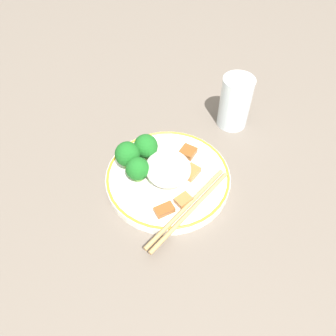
# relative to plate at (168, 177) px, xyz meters

# --- Properties ---
(ground_plane) EXTENTS (3.00, 3.00, 0.00)m
(ground_plane) POSITION_rel_plate_xyz_m (0.00, 0.00, -0.01)
(ground_plane) COLOR #665B51
(plate) EXTENTS (0.23, 0.23, 0.02)m
(plate) POSITION_rel_plate_xyz_m (0.00, 0.00, 0.00)
(plate) COLOR white
(plate) RESTS_ON ground_plane
(rice_mound) EXTENTS (0.08, 0.09, 0.04)m
(rice_mound) POSITION_rel_plate_xyz_m (0.00, -0.00, 0.03)
(rice_mound) COLOR white
(rice_mound) RESTS_ON plate
(broccoli_back_left) EXTENTS (0.04, 0.04, 0.05)m
(broccoli_back_left) POSITION_rel_plate_xyz_m (-0.03, 0.05, 0.04)
(broccoli_back_left) COLOR #7FB756
(broccoli_back_left) RESTS_ON plate
(broccoli_back_center) EXTENTS (0.05, 0.05, 0.06)m
(broccoli_back_center) POSITION_rel_plate_xyz_m (-0.06, 0.04, 0.04)
(broccoli_back_center) COLOR #7FB756
(broccoli_back_center) RESTS_ON plate
(broccoli_back_right) EXTENTS (0.04, 0.04, 0.05)m
(broccoli_back_right) POSITION_rel_plate_xyz_m (-0.05, 0.01, 0.03)
(broccoli_back_right) COLOR #7FB756
(broccoli_back_right) RESTS_ON plate
(meat_near_front) EXTENTS (0.04, 0.04, 0.01)m
(meat_near_front) POSITION_rel_plate_xyz_m (0.05, 0.04, 0.01)
(meat_near_front) COLOR brown
(meat_near_front) RESTS_ON plate
(meat_near_left) EXTENTS (0.03, 0.03, 0.01)m
(meat_near_left) POSITION_rel_plate_xyz_m (0.01, -0.06, 0.01)
(meat_near_left) COLOR #9E6633
(meat_near_left) RESTS_ON plate
(meat_near_right) EXTENTS (0.04, 0.04, 0.01)m
(meat_near_right) POSITION_rel_plate_xyz_m (0.04, -0.01, 0.01)
(meat_near_right) COLOR #9E6633
(meat_near_right) RESTS_ON plate
(meat_near_back) EXTENTS (0.04, 0.02, 0.01)m
(meat_near_back) POSITION_rel_plate_xyz_m (-0.03, -0.07, 0.01)
(meat_near_back) COLOR brown
(meat_near_back) RESTS_ON plate
(chopsticks) EXTENTS (0.18, 0.12, 0.01)m
(chopsticks) POSITION_rel_plate_xyz_m (0.01, -0.08, 0.01)
(chopsticks) COLOR #AD8451
(chopsticks) RESTS_ON plate
(drinking_glass) EXTENTS (0.06, 0.06, 0.11)m
(drinking_glass) POSITION_rel_plate_xyz_m (0.18, 0.11, 0.05)
(drinking_glass) COLOR silver
(drinking_glass) RESTS_ON ground_plane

